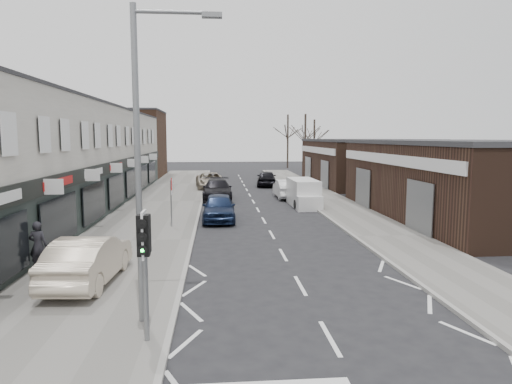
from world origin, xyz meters
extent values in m
plane|color=black|center=(0.00, 0.00, 0.00)|extent=(160.00, 160.00, 0.00)
cube|color=slate|center=(-6.75, 22.00, 0.06)|extent=(5.50, 64.00, 0.12)
cube|color=slate|center=(5.75, 22.00, 0.06)|extent=(3.50, 64.00, 0.12)
cube|color=beige|center=(-13.50, 19.50, 3.55)|extent=(8.00, 41.00, 7.10)
cube|color=#462B1E|center=(-13.50, 45.00, 4.00)|extent=(8.00, 10.00, 8.00)
cube|color=#372319|center=(12.50, 14.00, 2.25)|extent=(10.00, 18.00, 4.50)
cube|color=#372319|center=(12.50, 34.00, 2.25)|extent=(10.00, 16.00, 4.50)
cylinder|color=slate|center=(-4.40, -2.00, 1.62)|extent=(0.12, 0.12, 3.00)
cube|color=silver|center=(-4.40, -2.00, 2.67)|extent=(0.05, 0.55, 1.10)
cube|color=black|center=(-4.40, -2.12, 2.67)|extent=(0.28, 0.22, 0.95)
sphere|color=#0CE533|center=(-4.40, -2.24, 2.37)|extent=(0.18, 0.18, 0.18)
cube|color=black|center=(-4.40, -1.88, 2.67)|extent=(0.26, 0.20, 0.90)
cylinder|color=slate|center=(-4.70, -0.80, 4.12)|extent=(0.16, 0.16, 8.00)
cylinder|color=slate|center=(-3.80, -0.80, 7.92)|extent=(1.80, 0.10, 0.10)
cube|color=slate|center=(-2.80, -0.80, 7.87)|extent=(0.50, 0.22, 0.12)
cylinder|color=slate|center=(-5.20, 12.00, 1.37)|extent=(0.07, 0.07, 2.50)
cube|color=white|center=(-5.15, 12.00, 1.97)|extent=(0.04, 0.45, 0.25)
cube|color=silver|center=(3.40, 19.61, 0.96)|extent=(1.82, 4.22, 1.91)
cube|color=silver|center=(3.40, 17.16, 0.50)|extent=(1.70, 0.77, 1.00)
cylinder|color=black|center=(2.62, 18.15, 0.32)|extent=(0.20, 0.64, 0.64)
cylinder|color=black|center=(4.18, 18.15, 0.32)|extent=(0.20, 0.64, 0.64)
cylinder|color=black|center=(2.62, 21.08, 0.32)|extent=(0.20, 0.64, 0.64)
cylinder|color=black|center=(4.18, 21.08, 0.32)|extent=(0.20, 0.64, 0.64)
imported|color=beige|center=(-6.97, 2.56, 0.91)|extent=(1.98, 4.88, 1.58)
imported|color=black|center=(-9.18, 4.19, 1.01)|extent=(0.70, 0.50, 1.79)
imported|color=#131F3C|center=(-2.65, 14.14, 0.80)|extent=(1.94, 4.69, 1.59)
imported|color=black|center=(-2.75, 23.28, 0.80)|extent=(2.27, 5.55, 1.61)
imported|color=#9F927F|center=(-3.40, 30.89, 0.78)|extent=(3.05, 5.81, 1.56)
imported|color=white|center=(2.81, 23.86, 0.76)|extent=(1.66, 4.63, 1.52)
imported|color=black|center=(2.20, 33.03, 0.80)|extent=(2.37, 4.88, 1.60)
camera|label=1|loc=(-2.70, -12.47, 4.89)|focal=32.00mm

